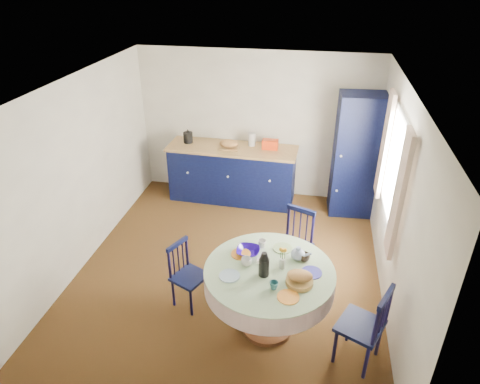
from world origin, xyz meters
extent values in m
plane|color=black|center=(0.00, 0.00, 0.00)|extent=(4.50, 4.50, 0.00)
plane|color=white|center=(0.00, 0.00, 2.50)|extent=(4.50, 4.50, 0.00)
cube|color=white|center=(0.00, 2.25, 1.25)|extent=(4.00, 0.02, 2.50)
cube|color=white|center=(-2.00, 0.00, 1.25)|extent=(0.02, 4.50, 2.50)
cube|color=white|center=(2.00, 0.00, 1.25)|extent=(0.02, 4.50, 2.50)
plane|color=white|center=(2.00, 0.30, 1.50)|extent=(0.00, 1.20, 1.20)
cube|color=beige|center=(1.92, -0.40, 1.55)|extent=(0.05, 0.34, 1.45)
cube|color=beige|center=(1.92, 1.00, 1.55)|extent=(0.05, 0.34, 1.45)
cube|color=black|center=(-0.35, 1.90, 0.46)|extent=(2.13, 0.70, 0.93)
cube|color=tan|center=(-0.35, 1.90, 0.95)|extent=(2.19, 0.74, 0.04)
cube|color=#A92B0B|center=(0.28, 1.94, 1.05)|extent=(0.26, 0.15, 0.16)
cube|color=tan|center=(-0.40, 1.85, 0.98)|extent=(0.35, 0.25, 0.02)
ellipsoid|color=#BC8749|center=(-0.40, 1.85, 1.05)|extent=(0.31, 0.20, 0.13)
cylinder|color=silver|center=(-0.04, 2.04, 1.08)|extent=(0.12, 0.12, 0.22)
cube|color=black|center=(1.66, 1.85, 1.00)|extent=(0.73, 0.55, 2.00)
cylinder|color=white|center=(1.39, 1.59, 1.10)|extent=(0.04, 0.02, 0.04)
cylinder|color=white|center=(1.39, 1.59, 0.50)|extent=(0.04, 0.02, 0.04)
cylinder|color=#583419|center=(0.65, -1.00, 0.03)|extent=(0.58, 0.58, 0.05)
cylinder|color=#583419|center=(0.65, -1.00, 0.42)|extent=(0.12, 0.12, 0.78)
cylinder|color=#583419|center=(0.65, -1.00, 0.82)|extent=(1.34, 1.34, 0.03)
cylinder|color=white|center=(0.65, -1.00, 0.73)|extent=(1.40, 1.40, 0.22)
cylinder|color=beige|center=(0.65, -1.00, 0.84)|extent=(1.40, 1.40, 0.01)
cylinder|color=#839EB0|center=(0.25, -1.18, 0.85)|extent=(0.22, 0.22, 0.01)
cylinder|color=orange|center=(0.88, -1.38, 0.85)|extent=(0.22, 0.22, 0.01)
cylinder|color=navy|center=(1.09, -0.97, 0.85)|extent=(0.22, 0.22, 0.01)
cylinder|color=#84A266|center=(0.75, -0.60, 0.85)|extent=(0.22, 0.22, 0.01)
cylinder|color=orange|center=(0.30, -0.79, 0.85)|extent=(0.22, 0.22, 0.01)
cylinder|color=olive|center=(0.97, -1.16, 0.87)|extent=(0.28, 0.28, 0.05)
ellipsoid|color=#BC8749|center=(0.97, -1.16, 0.95)|extent=(0.26, 0.16, 0.11)
cube|color=silver|center=(0.55, -0.89, 0.87)|extent=(0.10, 0.07, 0.04)
cylinder|color=black|center=(-0.26, -0.96, 0.19)|extent=(0.03, 0.03, 0.38)
cylinder|color=black|center=(-0.13, -0.69, 0.19)|extent=(0.03, 0.03, 0.38)
cylinder|color=black|center=(-0.52, -0.84, 0.19)|extent=(0.03, 0.03, 0.38)
cylinder|color=black|center=(-0.39, -0.57, 0.19)|extent=(0.03, 0.03, 0.38)
cube|color=black|center=(-0.33, -0.77, 0.40)|extent=(0.48, 0.49, 0.04)
cylinder|color=black|center=(-0.54, -0.84, 0.62)|extent=(0.03, 0.03, 0.43)
cylinder|color=black|center=(-0.41, -0.56, 0.62)|extent=(0.03, 0.03, 0.43)
cube|color=black|center=(-0.47, -0.70, 0.82)|extent=(0.18, 0.32, 0.05)
cylinder|color=black|center=(-0.51, -0.77, 0.60)|extent=(0.02, 0.02, 0.36)
cylinder|color=black|center=(-0.47, -0.70, 0.60)|extent=(0.02, 0.02, 0.36)
cylinder|color=black|center=(-0.44, -0.62, 0.60)|extent=(0.02, 0.02, 0.36)
cylinder|color=black|center=(0.62, -0.10, 0.22)|extent=(0.04, 0.04, 0.44)
cylinder|color=black|center=(0.94, -0.23, 0.22)|extent=(0.04, 0.04, 0.44)
cylinder|color=black|center=(0.74, 0.20, 0.22)|extent=(0.04, 0.04, 0.44)
cylinder|color=black|center=(1.06, 0.07, 0.22)|extent=(0.04, 0.04, 0.44)
cube|color=black|center=(0.84, -0.02, 0.46)|extent=(0.55, 0.54, 0.04)
cylinder|color=black|center=(0.75, 0.22, 0.70)|extent=(0.04, 0.04, 0.49)
cylinder|color=black|center=(1.07, 0.09, 0.70)|extent=(0.04, 0.04, 0.49)
cube|color=black|center=(0.91, 0.15, 0.93)|extent=(0.38, 0.18, 0.06)
cylinder|color=black|center=(0.82, 0.19, 0.68)|extent=(0.02, 0.02, 0.41)
cylinder|color=black|center=(0.91, 0.15, 0.68)|extent=(0.02, 0.02, 0.41)
cylinder|color=black|center=(1.00, 0.12, 0.68)|extent=(0.02, 0.02, 0.41)
cylinder|color=black|center=(1.55, -1.01, 0.23)|extent=(0.04, 0.04, 0.45)
cylinder|color=black|center=(1.39, -1.34, 0.23)|extent=(0.04, 0.04, 0.45)
cylinder|color=black|center=(1.85, -1.16, 0.23)|extent=(0.04, 0.04, 0.45)
cylinder|color=black|center=(1.70, -1.48, 0.23)|extent=(0.04, 0.04, 0.45)
cube|color=black|center=(1.62, -1.25, 0.47)|extent=(0.57, 0.58, 0.04)
cylinder|color=black|center=(1.87, -1.16, 0.72)|extent=(0.04, 0.04, 0.50)
cylinder|color=black|center=(1.72, -1.49, 0.72)|extent=(0.04, 0.04, 0.50)
cube|color=black|center=(1.79, -1.33, 0.95)|extent=(0.21, 0.38, 0.06)
cylinder|color=black|center=(1.83, -1.24, 0.70)|extent=(0.02, 0.02, 0.42)
cylinder|color=black|center=(1.79, -1.33, 0.70)|extent=(0.02, 0.02, 0.42)
cylinder|color=black|center=(1.75, -1.41, 0.70)|extent=(0.02, 0.02, 0.42)
imported|color=silver|center=(0.40, -0.97, 0.89)|extent=(0.11, 0.11, 0.09)
imported|color=#28606A|center=(0.73, -1.28, 0.89)|extent=(0.09, 0.09, 0.08)
imported|color=black|center=(1.00, -0.77, 0.89)|extent=(0.12, 0.12, 0.09)
imported|color=silver|center=(0.51, -0.61, 0.89)|extent=(0.10, 0.10, 0.09)
imported|color=#16046E|center=(0.38, -0.76, 0.88)|extent=(0.26, 0.26, 0.06)
camera|label=1|loc=(1.01, -4.56, 3.75)|focal=32.00mm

